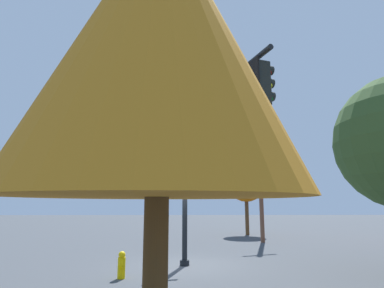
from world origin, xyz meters
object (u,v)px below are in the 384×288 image
at_px(signal_pole_assembly, 208,129).
at_px(tree_near, 246,183).
at_px(fire_hydrant, 121,265).
at_px(tree_far, 160,41).
at_px(utility_pole, 260,175).

height_order(signal_pole_assembly, tree_near, signal_pole_assembly).
distance_m(signal_pole_assembly, fire_hydrant, 5.23).
height_order(fire_hydrant, tree_far, tree_far).
xyz_separation_m(utility_pole, tree_near, (-4.90, 0.00, -0.18)).
distance_m(signal_pole_assembly, tree_near, 15.18).
xyz_separation_m(signal_pole_assembly, fire_hydrant, (-0.12, -2.80, -4.42)).
bearing_deg(tree_far, utility_pole, 161.88).
relative_size(fire_hydrant, tree_far, 0.12).
xyz_separation_m(signal_pole_assembly, utility_pole, (-9.71, 4.02, -0.71)).
xyz_separation_m(utility_pole, tree_far, (15.88, -5.20, 0.59)).
distance_m(signal_pole_assembly, utility_pole, 10.53).
distance_m(fire_hydrant, tree_far, 7.79).
height_order(tree_near, tree_far, tree_far).
relative_size(signal_pole_assembly, tree_near, 1.23).
xyz_separation_m(fire_hydrant, tree_near, (-14.49, 6.82, 3.53)).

